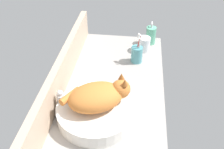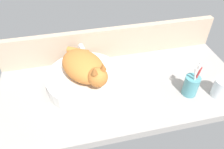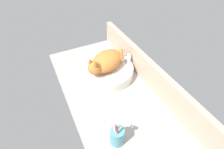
% 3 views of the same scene
% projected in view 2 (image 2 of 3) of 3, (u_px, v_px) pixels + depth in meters
% --- Properties ---
extents(ground_plane, '(1.20, 0.56, 0.04)m').
position_uv_depth(ground_plane, '(122.00, 88.00, 1.10)').
color(ground_plane, '#9E9993').
extents(backsplash_panel, '(1.20, 0.04, 0.18)m').
position_uv_depth(backsplash_panel, '(111.00, 42.00, 1.22)').
color(backsplash_panel, tan).
rests_on(backsplash_panel, ground_plane).
extents(sink_basin, '(0.37, 0.37, 0.07)m').
position_uv_depth(sink_basin, '(85.00, 80.00, 1.07)').
color(sink_basin, silver).
rests_on(sink_basin, ground_plane).
extents(cat, '(0.26, 0.31, 0.14)m').
position_uv_depth(cat, '(85.00, 67.00, 1.00)').
color(cat, '#CC7533').
rests_on(cat, sink_basin).
extents(faucet, '(0.04, 0.12, 0.14)m').
position_uv_depth(faucet, '(82.00, 55.00, 1.16)').
color(faucet, silver).
rests_on(faucet, ground_plane).
extents(toothbrush_cup, '(0.07, 0.07, 0.19)m').
position_uv_depth(toothbrush_cup, '(191.00, 85.00, 1.01)').
color(toothbrush_cup, teal).
rests_on(toothbrush_cup, ground_plane).
extents(water_glass, '(0.08, 0.08, 0.09)m').
position_uv_depth(water_glass, '(221.00, 89.00, 1.01)').
color(water_glass, white).
rests_on(water_glass, ground_plane).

